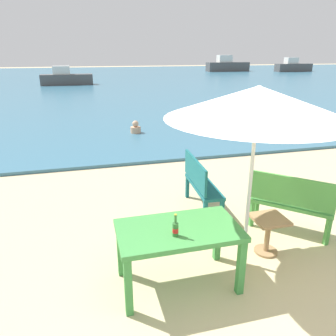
% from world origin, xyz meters
% --- Properties ---
extents(ground_plane, '(120.00, 120.00, 0.00)m').
position_xyz_m(ground_plane, '(0.00, 0.00, 0.00)').
color(ground_plane, '#C6B287').
extents(sea_water, '(120.00, 50.00, 0.08)m').
position_xyz_m(sea_water, '(0.00, 30.00, 0.04)').
color(sea_water, '#386B84').
rests_on(sea_water, ground_plane).
extents(picnic_table_green, '(1.40, 0.80, 0.76)m').
position_xyz_m(picnic_table_green, '(-1.00, 0.61, 0.65)').
color(picnic_table_green, '#3D8C42').
rests_on(picnic_table_green, ground_plane).
extents(beer_bottle_amber, '(0.07, 0.07, 0.26)m').
position_xyz_m(beer_bottle_amber, '(-1.08, 0.46, 0.85)').
color(beer_bottle_amber, '#2D662D').
rests_on(beer_bottle_amber, picnic_table_green).
extents(patio_umbrella, '(2.10, 2.10, 2.30)m').
position_xyz_m(patio_umbrella, '(-0.06, 0.75, 2.12)').
color(patio_umbrella, silver).
rests_on(patio_umbrella, ground_plane).
extents(side_table_wood, '(0.44, 0.44, 0.54)m').
position_xyz_m(side_table_wood, '(0.37, 0.91, 0.35)').
color(side_table_wood, '#9E7A51').
rests_on(side_table_wood, ground_plane).
extents(bench_teal_center, '(0.42, 1.22, 0.95)m').
position_xyz_m(bench_teal_center, '(-0.10, 2.36, 0.54)').
color(bench_teal_center, '#196066').
rests_on(bench_teal_center, ground_plane).
extents(bench_green_right, '(1.11, 1.10, 0.95)m').
position_xyz_m(bench_green_right, '(0.96, 1.30, 0.54)').
color(bench_green_right, '#4C9E47').
rests_on(bench_green_right, ground_plane).
extents(swimmer_person, '(0.34, 0.34, 0.41)m').
position_xyz_m(swimmer_person, '(-0.31, 8.00, 0.24)').
color(swimmer_person, tan).
rests_on(swimmer_person, sea_water).
extents(boat_fishing_trawler, '(3.99, 1.09, 1.45)m').
position_xyz_m(boat_fishing_trawler, '(-3.03, 25.36, 0.60)').
color(boat_fishing_trawler, '#4C4C4C').
rests_on(boat_fishing_trawler, sea_water).
extents(boat_barge, '(4.84, 1.32, 1.76)m').
position_xyz_m(boat_barge, '(25.07, 36.19, 0.71)').
color(boat_barge, '#4C4C4C').
rests_on(boat_barge, sea_water).
extents(boat_cargo_ship, '(5.61, 1.53, 2.04)m').
position_xyz_m(boat_cargo_ship, '(16.95, 38.83, 0.81)').
color(boat_cargo_ship, '#4C4C4C').
rests_on(boat_cargo_ship, sea_water).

